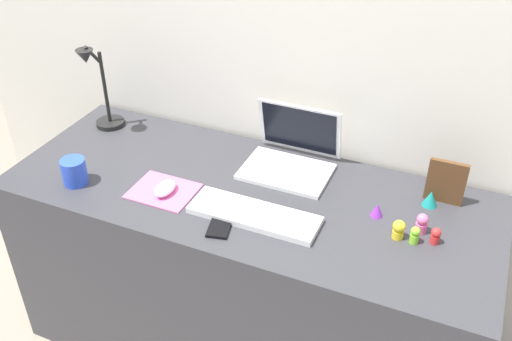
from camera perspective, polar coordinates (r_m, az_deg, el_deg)
name	(u,v)px	position (r m, az deg, el deg)	size (l,w,h in m)	color
ground_plane	(249,340)	(2.41, -0.73, -16.42)	(6.00, 6.00, 0.00)	gray
back_wall	(287,126)	(2.15, 3.05, 4.41)	(2.83, 0.05, 1.60)	silver
desk	(248,273)	(2.14, -0.80, -10.08)	(1.63, 0.64, 0.74)	#38383D
laptop	(292,152)	(2.01, 3.60, 1.82)	(0.30, 0.26, 0.21)	white
keyboard	(254,215)	(1.79, -0.18, -4.40)	(0.41, 0.13, 0.02)	white
mousepad	(163,191)	(1.92, -9.15, -2.01)	(0.21, 0.17, 0.00)	pink
mouse	(165,188)	(1.90, -8.97, -1.76)	(0.06, 0.10, 0.03)	white
cell_phone	(221,224)	(1.76, -3.48, -5.33)	(0.06, 0.13, 0.01)	black
desk_lamp	(99,91)	(2.25, -15.23, 7.62)	(0.11, 0.17, 0.35)	black
picture_frame	(446,182)	(1.91, 18.28, -1.09)	(0.12, 0.02, 0.15)	brown
coffee_mug	(74,172)	(2.01, -17.54, -0.11)	(0.08, 0.08, 0.09)	blue
toy_figurine_lime	(415,235)	(1.74, 15.44, -6.15)	(0.03, 0.03, 0.06)	#8CDB33
toy_figurine_pink	(422,223)	(1.79, 16.08, -5.03)	(0.04, 0.04, 0.06)	pink
toy_figurine_red	(436,236)	(1.76, 17.34, -6.16)	(0.03, 0.03, 0.05)	red
toy_figurine_yellow	(399,229)	(1.75, 13.93, -5.64)	(0.04, 0.04, 0.06)	yellow
toy_figurine_purple	(377,210)	(1.82, 11.89, -3.83)	(0.04, 0.04, 0.04)	purple
toy_figurine_teal	(430,198)	(1.91, 16.87, -2.66)	(0.05, 0.05, 0.05)	teal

